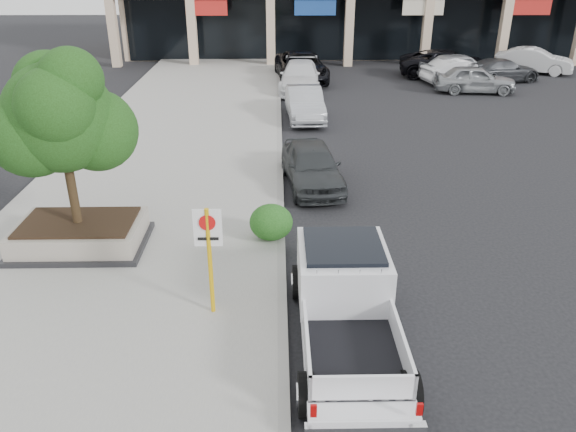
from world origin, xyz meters
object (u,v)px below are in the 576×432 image
object	(u,v)px
planter_tree	(68,116)
lot_car_e	(459,67)
no_parking_sign	(209,247)
lot_car_f	(534,61)
pickup_truck	(347,308)
curb_car_a	(312,165)
curb_car_c	(300,77)
curb_car_b	(305,104)
lot_car_d	(448,64)
lot_car_b	(459,71)
lot_car_c	(501,70)
lot_car_a	(475,79)
planter	(80,234)
curb_car_d	(301,67)

from	to	relation	value
planter_tree	lot_car_e	size ratio (longest dim) A/B	0.86
no_parking_sign	lot_car_f	distance (m)	30.50
pickup_truck	curb_car_a	size ratio (longest dim) A/B	1.29
curb_car_c	curb_car_b	bearing A→B (deg)	-86.14
lot_car_d	lot_car_e	distance (m)	1.12
lot_car_b	lot_car_d	size ratio (longest dim) A/B	0.74
lot_car_b	lot_car_c	distance (m)	2.54
pickup_truck	curb_car_b	size ratio (longest dim) A/B	1.23
no_parking_sign	lot_car_a	bearing A→B (deg)	59.51
curb_car_a	lot_car_b	xyz separation A→B (m)	(9.19, 15.20, 0.00)
planter	planter_tree	size ratio (longest dim) A/B	0.80
planter_tree	lot_car_f	distance (m)	30.36
no_parking_sign	lot_car_f	world-z (taller)	no_parking_sign
lot_car_a	lot_car_b	world-z (taller)	lot_car_a
planter	lot_car_b	bearing A→B (deg)	51.97
planter_tree	curb_car_b	bearing A→B (deg)	63.33
lot_car_a	lot_car_d	size ratio (longest dim) A/B	0.74
curb_car_a	curb_car_b	xyz separation A→B (m)	(0.13, 7.86, 0.01)
lot_car_d	lot_car_f	bearing A→B (deg)	-68.19
no_parking_sign	lot_car_c	bearing A→B (deg)	57.97
curb_car_a	lot_car_b	distance (m)	17.76
pickup_truck	lot_car_f	size ratio (longest dim) A/B	1.16
no_parking_sign	lot_car_a	xyz separation A→B (m)	(11.76, 19.98, -0.92)
curb_car_d	lot_car_e	world-z (taller)	curb_car_d
curb_car_c	lot_car_d	xyz separation A→B (m)	(8.87, 3.39, 0.04)
curb_car_c	planter	bearing A→B (deg)	-105.06
curb_car_a	lot_car_b	world-z (taller)	lot_car_b
planter	lot_car_d	bearing A→B (deg)	54.62
planter	curb_car_a	bearing A→B (deg)	35.19
lot_car_b	lot_car_f	distance (m)	6.21
lot_car_a	lot_car_c	distance (m)	3.55
planter	curb_car_d	xyz separation A→B (m)	(6.30, 20.29, 0.33)
curb_car_a	lot_car_d	size ratio (longest dim) A/B	0.72
pickup_truck	curb_car_a	bearing A→B (deg)	91.35
lot_car_d	lot_car_e	bearing A→B (deg)	-150.86
curb_car_d	lot_car_a	bearing A→B (deg)	-24.45
pickup_truck	lot_car_b	xyz separation A→B (m)	(9.01, 23.23, -0.13)
curb_car_a	lot_car_a	world-z (taller)	lot_car_a
no_parking_sign	curb_car_b	world-z (taller)	no_parking_sign
curb_car_a	curb_car_c	world-z (taller)	curb_car_c
curb_car_b	lot_car_f	size ratio (longest dim) A/B	0.95
curb_car_d	lot_car_d	bearing A→B (deg)	0.57
lot_car_a	lot_car_f	xyz separation A→B (m)	(5.34, 5.26, 0.03)
curb_car_c	lot_car_b	distance (m)	9.20
lot_car_b	lot_car_f	size ratio (longest dim) A/B	0.93
curb_car_c	lot_car_c	world-z (taller)	curb_car_c
lot_car_b	planter_tree	bearing A→B (deg)	127.49
curb_car_b	lot_car_f	bearing A→B (deg)	32.03
lot_car_b	lot_car_c	bearing A→B (deg)	-97.71
curb_car_c	lot_car_f	bearing A→B (deg)	21.63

